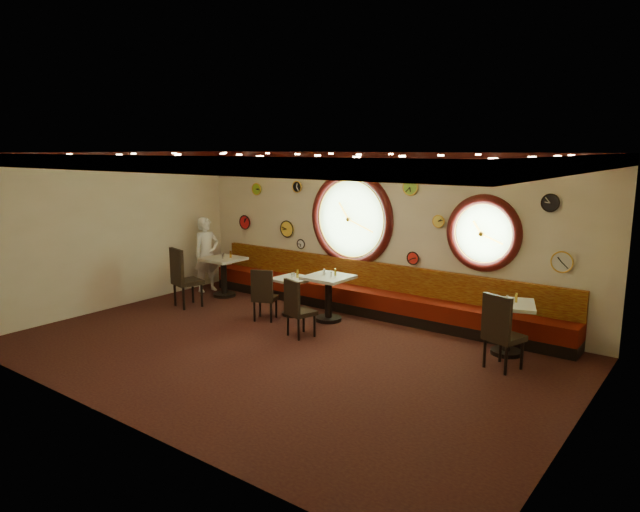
{
  "coord_description": "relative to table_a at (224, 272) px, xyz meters",
  "views": [
    {
      "loc": [
        5.85,
        -6.69,
        3.27
      ],
      "look_at": [
        0.24,
        0.8,
        1.5
      ],
      "focal_mm": 32.0,
      "sensor_mm": 36.0,
      "label": 1
    }
  ],
  "objects": [
    {
      "name": "condiment_c_salt",
      "position": [
        2.82,
        -0.04,
        0.38
      ],
      "size": [
        0.04,
        0.04,
        0.11
      ],
      "primitive_type": "cylinder",
      "color": "silver",
      "rests_on": "table_c"
    },
    {
      "name": "banquette_back",
      "position": [
        3.33,
        0.97,
        0.2
      ],
      "size": [
        8.0,
        0.1,
        0.55
      ],
      "primitive_type": "cube",
      "color": "#631407",
      "rests_on": "wall_back"
    },
    {
      "name": "wall_clock_0",
      "position": [
        6.63,
        0.99,
        1.85
      ],
      "size": [
        0.28,
        0.03,
        0.28
      ],
      "primitive_type": "cylinder",
      "rotation": [
        1.57,
        0.0,
        0.0
      ],
      "color": "black",
      "rests_on": "wall_back"
    },
    {
      "name": "banquette_seat",
      "position": [
        3.33,
        0.75,
        -0.2
      ],
      "size": [
        8.0,
        0.55,
        0.3
      ],
      "primitive_type": "cube",
      "color": "#570F07",
      "rests_on": "banquette_base"
    },
    {
      "name": "table_c",
      "position": [
        2.96,
        -0.09,
        0.0
      ],
      "size": [
        0.81,
        0.81,
        0.88
      ],
      "color": "black",
      "rests_on": "floor"
    },
    {
      "name": "condiment_b_bottle",
      "position": [
        2.24,
        -0.15,
        0.29
      ],
      "size": [
        0.05,
        0.05,
        0.17
      ],
      "primitive_type": "cylinder",
      "color": "gold",
      "rests_on": "table_b"
    },
    {
      "name": "ceiling",
      "position": [
        3.33,
        -1.97,
        2.65
      ],
      "size": [
        9.0,
        6.0,
        0.02
      ],
      "primitive_type": "cube",
      "color": "#B68D33",
      "rests_on": "wall_back"
    },
    {
      "name": "banquette_base",
      "position": [
        3.33,
        0.75,
        -0.45
      ],
      "size": [
        8.0,
        0.55,
        0.2
      ],
      "primitive_type": "cube",
      "color": "black",
      "rests_on": "floor"
    },
    {
      "name": "table_a",
      "position": [
        0.0,
        0.0,
        0.0
      ],
      "size": [
        0.8,
        0.8,
        0.88
      ],
      "color": "black",
      "rests_on": "floor"
    },
    {
      "name": "wall_left",
      "position": [
        -1.17,
        -1.97,
        1.05
      ],
      "size": [
        0.02,
        6.0,
        3.2
      ],
      "primitive_type": "cube",
      "color": "beige",
      "rests_on": "floor"
    },
    {
      "name": "waiter",
      "position": [
        -0.67,
        0.12,
        0.31
      ],
      "size": [
        0.53,
        0.7,
        1.72
      ],
      "primitive_type": "imported",
      "rotation": [
        0.0,
        0.0,
        1.37
      ],
      "color": "white",
      "rests_on": "floor"
    },
    {
      "name": "condiment_a_salt",
      "position": [
        -0.07,
        0.08,
        0.37
      ],
      "size": [
        0.03,
        0.03,
        0.09
      ],
      "primitive_type": "cylinder",
      "color": "silver",
      "rests_on": "table_a"
    },
    {
      "name": "chair_c",
      "position": [
        3.09,
        -1.22,
        0.04
      ],
      "size": [
        0.54,
        0.54,
        0.64
      ],
      "rotation": [
        0.0,
        0.0,
        -0.29
      ],
      "color": "black",
      "rests_on": "floor"
    },
    {
      "name": "wall_clock_5",
      "position": [
        1.03,
        0.99,
        0.95
      ],
      "size": [
        0.36,
        0.03,
        0.36
      ],
      "primitive_type": "cylinder",
      "rotation": [
        1.57,
        0.0,
        0.0
      ],
      "color": "yellow",
      "rests_on": "wall_back"
    },
    {
      "name": "chair_b",
      "position": [
        1.98,
        -0.85,
        0.03
      ],
      "size": [
        0.56,
        0.56,
        0.63
      ],
      "rotation": [
        0.0,
        0.0,
        0.42
      ],
      "color": "black",
      "rests_on": "floor"
    },
    {
      "name": "wall_clock_6",
      "position": [
        -0.27,
        0.99,
        1.0
      ],
      "size": [
        0.32,
        0.03,
        0.32
      ],
      "primitive_type": "cylinder",
      "rotation": [
        1.57,
        0.0,
        0.0
      ],
      "color": "red",
      "rests_on": "wall_back"
    },
    {
      "name": "molding_right",
      "position": [
        7.78,
        -1.97,
        2.56
      ],
      "size": [
        0.1,
        6.0,
        0.18
      ],
      "primitive_type": "cube",
      "color": "#390B0A",
      "rests_on": "wall_back"
    },
    {
      "name": "condiment_a_pepper",
      "position": [
        0.07,
        -0.08,
        0.38
      ],
      "size": [
        0.04,
        0.04,
        0.1
      ],
      "primitive_type": "cylinder",
      "color": "silver",
      "rests_on": "table_a"
    },
    {
      "name": "porthole_left_glass",
      "position": [
        2.73,
        1.03,
        1.3
      ],
      "size": [
        1.66,
        0.02,
        1.66
      ],
      "primitive_type": "cylinder",
      "rotation": [
        1.57,
        0.0,
        0.0
      ],
      "color": "#87BC70",
      "rests_on": "wall_back"
    },
    {
      "name": "wall_clock_9",
      "position": [
        0.13,
        0.99,
        1.8
      ],
      "size": [
        0.26,
        0.03,
        0.26
      ],
      "primitive_type": "cylinder",
      "rotation": [
        1.57,
        0.0,
        0.0
      ],
      "color": "#8EC427",
      "rests_on": "wall_back"
    },
    {
      "name": "condiment_b_pepper",
      "position": [
        2.2,
        -0.27,
        0.26
      ],
      "size": [
        0.04,
        0.04,
        0.1
      ],
      "primitive_type": "cylinder",
      "color": "silver",
      "rests_on": "table_b"
    },
    {
      "name": "wall_front",
      "position": [
        3.33,
        -4.97,
        1.05
      ],
      "size": [
        9.0,
        0.02,
        3.2
      ],
      "primitive_type": "cube",
      "color": "beige",
      "rests_on": "floor"
    },
    {
      "name": "condiment_d_bottle",
      "position": [
        6.41,
        0.24,
        0.38
      ],
      "size": [
        0.05,
        0.05,
        0.15
      ],
      "primitive_type": "cylinder",
      "color": "gold",
      "rests_on": "table_d"
    },
    {
      "name": "chair_d",
      "position": [
        6.46,
        -0.58,
        0.11
      ],
      "size": [
        0.61,
        0.61,
        0.72
      ],
      "rotation": [
        0.0,
        0.0,
        -0.3
      ],
      "color": "black",
      "rests_on": "floor"
    },
    {
      "name": "molding_back",
      "position": [
        3.33,
        0.98,
        2.56
      ],
      "size": [
        9.0,
        0.1,
        0.18
      ],
      "primitive_type": "cube",
      "color": "#390B0A",
      "rests_on": "wall_back"
    },
    {
      "name": "condiment_c_bottle",
      "position": [
        3.04,
        0.01,
        0.4
      ],
      "size": [
        0.04,
        0.04,
        0.14
      ],
      "primitive_type": "cylinder",
      "color": "gold",
      "rests_on": "table_c"
    },
    {
      "name": "condiment_d_pepper",
      "position": [
        6.41,
        0.12,
        0.35
      ],
      "size": [
        0.04,
        0.04,
        0.1
      ],
      "primitive_type": "cylinder",
      "color": "silver",
      "rests_on": "table_d"
    },
    {
      "name": "porthole_left_ring",
      "position": [
        2.73,
        0.98,
        1.3
      ],
      "size": [
        1.61,
        0.03,
        1.61
      ],
      "primitive_type": "torus",
      "rotation": [
        1.57,
        0.0,
        0.0
      ],
      "color": "gold",
      "rests_on": "wall_back"
    },
    {
      "name": "molding_left",
      "position": [
        -1.12,
        -1.97,
        2.56
      ],
      "size": [
        0.1,
        6.0,
        0.18
      ],
      "primitive_type": "cube",
      "color": "#390B0A",
      "rests_on": "wall_back"
    },
    {
      "name": "porthole_left_frame",
      "position": [
        2.73,
        1.01,
        1.3
      ],
      "size": [
        1.98,
        0.18,
        1.98
      ],
      "primitive_type": "torus",
      "rotation": [
        1.57,
        0.0,
        0.0
      ],
      "color": "#390B0A",
      "rests_on": "wall_back"
    },
    {
      "name": "porthole_right_glass",
      "position": [
        5.53,
        1.03,
        1.25
      ],
      "size": [
        1.1,
        0.02,
        1.1
      ],
      "primitive_type": "cylinder",
      "rotation": [
        1.57,
        0.0,
        0.0
      ],
      "color": "#87BC70",
      "rests_on": "wall_back"
    },
    {
      "name": "porthole_right_ring",
      "position": [
        5.53,
        0.98,
        1.25
      ],
      "size": [
        1.09,
        0.03,
        1.09
      ],
      "primitive_type": "torus",
      "rotation": [
        1.57,
        0.0,
        0.0
      ],
      "color": "gold",
      "rests_on": "wall_back"
    },
    {
      "name": "molding_front",
      "position": [
        3.33,
        -4.92,
        2.56
      ],
      "size": [
        9.0,
        0.1,
        0.18
      ],
      "primitive_type": "cube",
      "color": "#390B0A",
      "rests_on": "wall_back"
    },
    {
      "name": "condiment_c_pepper",
      "position": [
        3.03,
        -0.1,
        0.38
      ],
      "size": [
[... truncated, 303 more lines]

